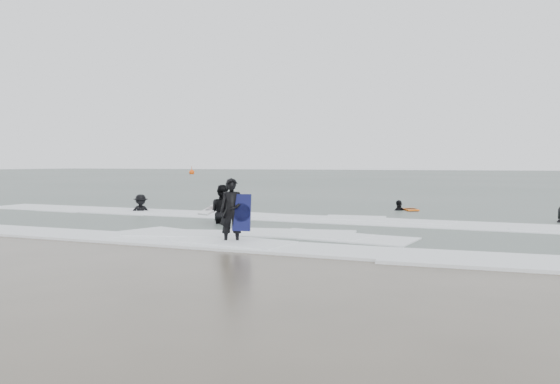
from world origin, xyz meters
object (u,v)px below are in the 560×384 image
at_px(surfer_centre, 232,245).
at_px(buoy, 192,172).
at_px(surfer_right_near, 399,212).
at_px(surfer_wading, 223,225).
at_px(surfer_breaker, 141,213).

bearing_deg(surfer_centre, buoy, 96.96).
bearing_deg(surfer_right_near, surfer_wading, 5.69).
distance_m(surfer_breaker, buoy, 82.34).
bearing_deg(surfer_wading, surfer_centre, 134.13).
relative_size(surfer_breaker, surfer_right_near, 0.99).
bearing_deg(surfer_centre, surfer_right_near, 53.45).
relative_size(surfer_wading, surfer_right_near, 1.17).
height_order(surfer_wading, buoy, buoy).
distance_m(surfer_centre, surfer_wading, 4.62).
distance_m(surfer_centre, surfer_right_near, 11.75).
bearing_deg(surfer_breaker, surfer_right_near, -19.12).
xyz_separation_m(surfer_wading, surfer_breaker, (-5.51, 2.70, 0.00)).
bearing_deg(buoy, surfer_wading, -57.04).
xyz_separation_m(surfer_centre, buoy, (-50.09, 77.36, 0.42)).
height_order(surfer_wading, surfer_right_near, surfer_wading).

